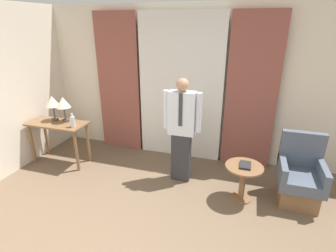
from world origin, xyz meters
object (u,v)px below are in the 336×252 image
at_px(armchair, 299,179).
at_px(side_table, 243,177).
at_px(desk, 58,130).
at_px(person, 182,127).
at_px(book, 245,165).
at_px(table_lamp_right, 63,103).
at_px(bottle_near_edge, 73,121).
at_px(table_lamp_left, 52,102).

distance_m(armchair, side_table, 0.79).
height_order(desk, person, person).
height_order(side_table, book, book).
relative_size(desk, side_table, 1.90).
bearing_deg(person, table_lamp_right, 179.99).
height_order(person, side_table, person).
height_order(person, armchair, person).
height_order(desk, bottle_near_edge, bottle_near_edge).
bearing_deg(armchair, book, -163.55).
bearing_deg(bottle_near_edge, side_table, -1.63).
relative_size(bottle_near_edge, person, 0.14).
relative_size(table_lamp_right, armchair, 0.46).
xyz_separation_m(table_lamp_right, person, (2.10, -0.00, -0.19)).
bearing_deg(armchair, side_table, -163.73).
height_order(table_lamp_right, armchair, table_lamp_right).
relative_size(desk, person, 0.63).
distance_m(table_lamp_right, book, 3.13).
distance_m(desk, person, 2.23).
height_order(armchair, side_table, armchair).
relative_size(table_lamp_left, side_table, 0.81).
bearing_deg(armchair, bottle_near_edge, -177.71).
relative_size(armchair, side_table, 1.78).
bearing_deg(table_lamp_left, armchair, -0.51).
height_order(table_lamp_right, bottle_near_edge, table_lamp_right).
distance_m(desk, table_lamp_right, 0.50).
relative_size(side_table, book, 2.47).
bearing_deg(person, desk, -177.51).
relative_size(desk, armchair, 1.07).
xyz_separation_m(desk, armchair, (3.93, 0.06, -0.27)).
height_order(table_lamp_left, book, table_lamp_left).
distance_m(table_lamp_left, armchair, 4.11).
bearing_deg(desk, bottle_near_edge, -11.56).
bearing_deg(armchair, desk, -179.12).
distance_m(table_lamp_left, book, 3.35).
xyz_separation_m(desk, side_table, (3.18, -0.16, -0.25)).
bearing_deg(side_table, person, 165.16).
bearing_deg(person, book, -14.68).
bearing_deg(desk, table_lamp_left, 139.21).
bearing_deg(side_table, book, 1.79).
distance_m(armchair, book, 0.81).
height_order(bottle_near_edge, side_table, bottle_near_edge).
bearing_deg(book, bottle_near_edge, 178.39).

